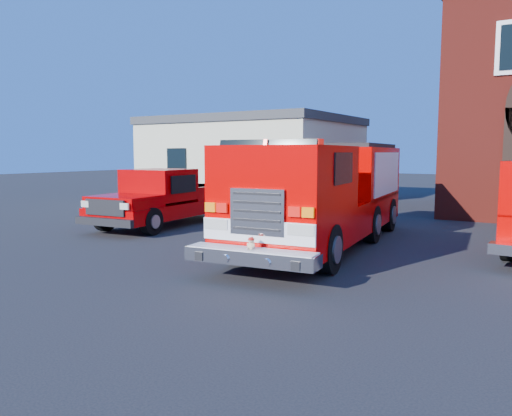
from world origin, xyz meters
The scene contains 4 objects.
ground centered at (0.00, 0.00, 0.00)m, with size 100.00×100.00×0.00m, color black.
side_building centered at (-9.00, 13.00, 2.20)m, with size 10.20×8.20×4.35m.
fire_engine centered at (0.20, 2.00, 1.43)m, with size 3.45×9.19×2.76m.
pickup_truck centered at (-6.03, 2.58, 0.91)m, with size 2.62×6.05×1.93m.
Camera 1 is at (5.60, -10.20, 2.48)m, focal length 35.00 mm.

